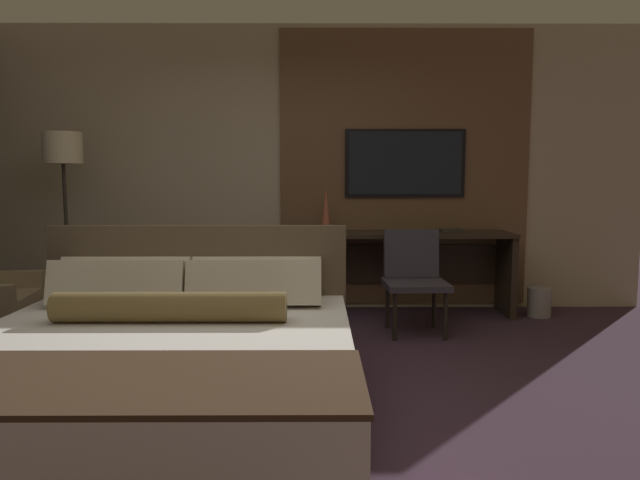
{
  "coord_description": "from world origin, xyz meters",
  "views": [
    {
      "loc": [
        0.33,
        -3.13,
        1.31
      ],
      "look_at": [
        0.35,
        1.03,
        0.86
      ],
      "focal_mm": 32.0,
      "sensor_mm": 36.0,
      "label": 1
    }
  ],
  "objects_px": {
    "desk_chair": "(414,272)",
    "waste_bin": "(539,302)",
    "bed": "(163,366)",
    "tv": "(405,163)",
    "floor_lamp": "(63,163)",
    "book": "(450,230)",
    "vase_tall": "(326,209)",
    "desk": "(407,258)"
  },
  "relations": [
    {
      "from": "tv",
      "to": "vase_tall",
      "type": "distance_m",
      "value": 0.92
    },
    {
      "from": "floor_lamp",
      "to": "book",
      "type": "distance_m",
      "value": 3.62
    },
    {
      "from": "desk_chair",
      "to": "waste_bin",
      "type": "height_order",
      "value": "desk_chair"
    },
    {
      "from": "floor_lamp",
      "to": "book",
      "type": "xyz_separation_m",
      "value": [
        3.56,
        0.25,
        -0.63
      ]
    },
    {
      "from": "desk",
      "to": "desk_chair",
      "type": "distance_m",
      "value": 0.65
    },
    {
      "from": "bed",
      "to": "waste_bin",
      "type": "xyz_separation_m",
      "value": [
        2.93,
        2.34,
        -0.17
      ]
    },
    {
      "from": "desk",
      "to": "desk_chair",
      "type": "relative_size",
      "value": 2.26
    },
    {
      "from": "bed",
      "to": "desk_chair",
      "type": "height_order",
      "value": "bed"
    },
    {
      "from": "bed",
      "to": "desk",
      "type": "distance_m",
      "value": 3.01
    },
    {
      "from": "vase_tall",
      "to": "waste_bin",
      "type": "xyz_separation_m",
      "value": [
        2.02,
        -0.17,
        -0.87
      ]
    },
    {
      "from": "floor_lamp",
      "to": "vase_tall",
      "type": "height_order",
      "value": "floor_lamp"
    },
    {
      "from": "bed",
      "to": "book",
      "type": "distance_m",
      "value": 3.28
    },
    {
      "from": "tv",
      "to": "desk_chair",
      "type": "bearing_deg",
      "value": -92.88
    },
    {
      "from": "desk",
      "to": "book",
      "type": "bearing_deg",
      "value": -1.62
    },
    {
      "from": "vase_tall",
      "to": "tv",
      "type": "bearing_deg",
      "value": 12.97
    },
    {
      "from": "floor_lamp",
      "to": "vase_tall",
      "type": "relative_size",
      "value": 3.97
    },
    {
      "from": "waste_bin",
      "to": "tv",
      "type": "bearing_deg",
      "value": 164.09
    },
    {
      "from": "bed",
      "to": "tv",
      "type": "relative_size",
      "value": 1.8
    },
    {
      "from": "vase_tall",
      "to": "desk",
      "type": "bearing_deg",
      "value": -2.6
    },
    {
      "from": "desk",
      "to": "book",
      "type": "distance_m",
      "value": 0.49
    },
    {
      "from": "bed",
      "to": "book",
      "type": "height_order",
      "value": "bed"
    },
    {
      "from": "vase_tall",
      "to": "book",
      "type": "distance_m",
      "value": 1.21
    },
    {
      "from": "desk",
      "to": "book",
      "type": "xyz_separation_m",
      "value": [
        0.41,
        -0.01,
        0.27
      ]
    },
    {
      "from": "desk_chair",
      "to": "waste_bin",
      "type": "relative_size",
      "value": 3.11
    },
    {
      "from": "floor_lamp",
      "to": "waste_bin",
      "type": "height_order",
      "value": "floor_lamp"
    },
    {
      "from": "waste_bin",
      "to": "book",
      "type": "bearing_deg",
      "value": 171.31
    },
    {
      "from": "desk",
      "to": "vase_tall",
      "type": "height_order",
      "value": "vase_tall"
    },
    {
      "from": "tv",
      "to": "book",
      "type": "height_order",
      "value": "tv"
    },
    {
      "from": "bed",
      "to": "desk_chair",
      "type": "relative_size",
      "value": 2.45
    },
    {
      "from": "tv",
      "to": "waste_bin",
      "type": "height_order",
      "value": "tv"
    },
    {
      "from": "tv",
      "to": "floor_lamp",
      "type": "bearing_deg",
      "value": -171.31
    },
    {
      "from": "tv",
      "to": "waste_bin",
      "type": "bearing_deg",
      "value": -15.91
    },
    {
      "from": "vase_tall",
      "to": "waste_bin",
      "type": "relative_size",
      "value": 1.55
    },
    {
      "from": "floor_lamp",
      "to": "tv",
      "type": "bearing_deg",
      "value": 8.69
    },
    {
      "from": "desk",
      "to": "vase_tall",
      "type": "relative_size",
      "value": 4.53
    },
    {
      "from": "waste_bin",
      "to": "floor_lamp",
      "type": "bearing_deg",
      "value": -178.35
    },
    {
      "from": "desk",
      "to": "tv",
      "type": "distance_m",
      "value": 0.94
    },
    {
      "from": "tv",
      "to": "floor_lamp",
      "type": "height_order",
      "value": "tv"
    },
    {
      "from": "book",
      "to": "waste_bin",
      "type": "height_order",
      "value": "book"
    },
    {
      "from": "desk_chair",
      "to": "vase_tall",
      "type": "xyz_separation_m",
      "value": [
        -0.74,
        0.68,
        0.5
      ]
    },
    {
      "from": "bed",
      "to": "desk_chair",
      "type": "xyz_separation_m",
      "value": [
        1.65,
        1.84,
        0.2
      ]
    },
    {
      "from": "desk_chair",
      "to": "bed",
      "type": "bearing_deg",
      "value": -133.73
    }
  ]
}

